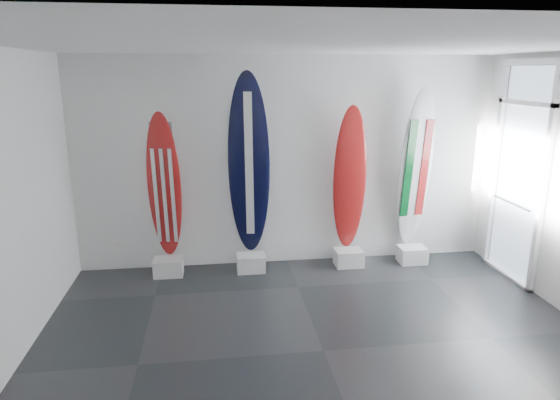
{
  "coord_description": "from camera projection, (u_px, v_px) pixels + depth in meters",
  "views": [
    {
      "loc": [
        -1.03,
        -4.35,
        2.78
      ],
      "look_at": [
        -0.26,
        1.4,
        1.24
      ],
      "focal_mm": 31.42,
      "sensor_mm": 36.0,
      "label": 1
    }
  ],
  "objects": [
    {
      "name": "floor",
      "position": [
        323.0,
        351.0,
        5.01
      ],
      "size": [
        6.0,
        6.0,
        0.0
      ],
      "primitive_type": "plane",
      "color": "black",
      "rests_on": "ground"
    },
    {
      "name": "ceiling",
      "position": [
        331.0,
        44.0,
        4.25
      ],
      "size": [
        6.0,
        6.0,
        0.0
      ],
      "primitive_type": "plane",
      "rotation": [
        3.14,
        0.0,
        0.0
      ],
      "color": "white",
      "rests_on": "wall_back"
    },
    {
      "name": "wall_back",
      "position": [
        288.0,
        163.0,
        7.02
      ],
      "size": [
        6.0,
        0.0,
        6.0
      ],
      "primitive_type": "plane",
      "rotation": [
        1.57,
        0.0,
        0.0
      ],
      "color": "silver",
      "rests_on": "ground"
    },
    {
      "name": "wall_front",
      "position": [
        450.0,
        360.0,
        2.23
      ],
      "size": [
        6.0,
        0.0,
        6.0
      ],
      "primitive_type": "plane",
      "rotation": [
        -1.57,
        0.0,
        0.0
      ],
      "color": "silver",
      "rests_on": "ground"
    },
    {
      "name": "display_block_usa",
      "position": [
        168.0,
        267.0,
        6.85
      ],
      "size": [
        0.4,
        0.3,
        0.24
      ],
      "primitive_type": "cube",
      "color": "silver",
      "rests_on": "floor"
    },
    {
      "name": "surfboard_usa",
      "position": [
        164.0,
        186.0,
        6.65
      ],
      "size": [
        0.49,
        0.31,
        2.04
      ],
      "primitive_type": "ellipsoid",
      "rotation": [
        0.07,
        0.0,
        -0.17
      ],
      "color": "maroon",
      "rests_on": "display_block_usa"
    },
    {
      "name": "display_block_navy",
      "position": [
        251.0,
        263.0,
        7.0
      ],
      "size": [
        0.4,
        0.3,
        0.24
      ],
      "primitive_type": "cube",
      "color": "silver",
      "rests_on": "floor"
    },
    {
      "name": "surfboard_navy",
      "position": [
        249.0,
        166.0,
        6.74
      ],
      "size": [
        0.61,
        0.35,
        2.55
      ],
      "primitive_type": "ellipsoid",
      "rotation": [
        0.07,
        0.0,
        -0.16
      ],
      "color": "black",
      "rests_on": "display_block_navy"
    },
    {
      "name": "display_block_swiss",
      "position": [
        349.0,
        258.0,
        7.18
      ],
      "size": [
        0.4,
        0.3,
        0.24
      ],
      "primitive_type": "cube",
      "color": "silver",
      "rests_on": "floor"
    },
    {
      "name": "surfboard_swiss",
      "position": [
        350.0,
        179.0,
        6.98
      ],
      "size": [
        0.49,
        0.24,
        2.1
      ],
      "primitive_type": "ellipsoid",
      "rotation": [
        0.06,
        0.0,
        -0.06
      ],
      "color": "maroon",
      "rests_on": "display_block_swiss"
    },
    {
      "name": "display_block_italy",
      "position": [
        412.0,
        255.0,
        7.31
      ],
      "size": [
        0.4,
        0.3,
        0.24
      ],
      "primitive_type": "cube",
      "color": "silver",
      "rests_on": "floor"
    },
    {
      "name": "surfboard_italy",
      "position": [
        415.0,
        169.0,
        7.07
      ],
      "size": [
        0.57,
        0.38,
        2.34
      ],
      "primitive_type": "ellipsoid",
      "rotation": [
        0.09,
        0.0,
        0.16
      ],
      "color": "silver",
      "rests_on": "display_block_italy"
    },
    {
      "name": "wall_outlet",
      "position": [
        118.0,
        246.0,
        6.98
      ],
      "size": [
        0.09,
        0.02,
        0.13
      ],
      "primitive_type": "cube",
      "color": "silver",
      "rests_on": "wall_back"
    },
    {
      "name": "glass_door",
      "position": [
        519.0,
        176.0,
        6.51
      ],
      "size": [
        0.12,
        1.16,
        2.85
      ],
      "primitive_type": null,
      "color": "white",
      "rests_on": "floor"
    }
  ]
}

